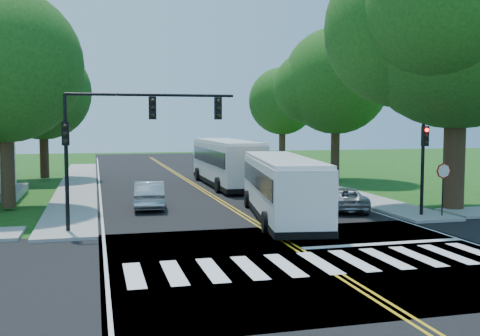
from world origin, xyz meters
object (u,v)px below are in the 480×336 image
object	(u,v)px
signal_nw	(125,128)
bus_lead	(282,186)
suv	(344,199)
signal_ne	(423,157)
hatchback	(149,195)
bus_follow	(226,162)
dark_sedan	(271,178)

from	to	relation	value
signal_nw	bus_lead	size ratio (longest dim) A/B	0.62
bus_lead	suv	xyz separation A→B (m)	(3.97, 1.55, -0.95)
signal_ne	suv	world-z (taller)	signal_ne
hatchback	suv	world-z (taller)	hatchback
signal_nw	signal_ne	xyz separation A→B (m)	(14.06, 0.01, -1.41)
signal_ne	hatchback	size ratio (longest dim) A/B	0.99
signal_ne	bus_follow	xyz separation A→B (m)	(-6.06, 15.70, -1.21)
signal_nw	signal_ne	bearing A→B (deg)	0.05
hatchback	suv	bearing A→B (deg)	166.64
signal_nw	dark_sedan	xyz separation A→B (m)	(10.80, 13.72, -3.69)
bus_lead	dark_sedan	world-z (taller)	bus_lead
signal_ne	bus_lead	world-z (taller)	signal_ne
bus_follow	hatchback	bearing A→B (deg)	56.40
signal_nw	dark_sedan	world-z (taller)	signal_nw
bus_follow	dark_sedan	world-z (taller)	bus_follow
suv	signal_ne	bearing A→B (deg)	147.08
signal_nw	signal_ne	distance (m)	14.13
signal_ne	hatchback	xyz separation A→B (m)	(-12.49, 6.27, -2.22)
dark_sedan	signal_ne	bearing A→B (deg)	125.19
bus_lead	suv	size ratio (longest dim) A/B	2.66
bus_follow	signal_nw	bearing A→B (deg)	63.71
signal_ne	bus_lead	distance (m)	6.96
signal_nw	suv	xyz separation A→B (m)	(11.36, 3.01, -3.76)
signal_ne	suv	xyz separation A→B (m)	(-2.70, 3.00, -2.35)
bus_lead	suv	world-z (taller)	bus_lead
signal_nw	hatchback	size ratio (longest dim) A/B	1.61
suv	dark_sedan	size ratio (longest dim) A/B	0.94
bus_follow	bus_lead	bearing A→B (deg)	88.24
dark_sedan	bus_follow	bearing A→B (deg)	-13.58
hatchback	dark_sedan	bearing A→B (deg)	-136.00
suv	dark_sedan	bearing A→B (deg)	-71.92
bus_follow	suv	xyz separation A→B (m)	(3.36, -12.71, -1.14)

